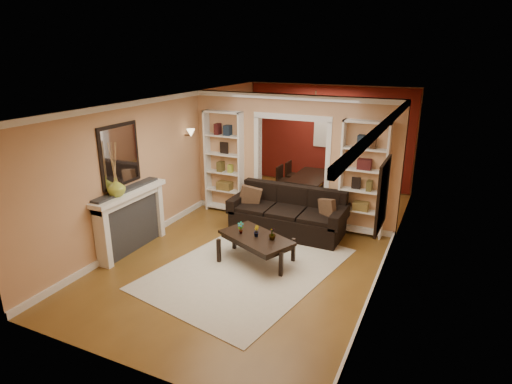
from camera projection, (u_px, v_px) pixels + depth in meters
The scene contains 30 objects.
floor at pixel (269, 239), 8.46m from camera, with size 8.00×8.00×0.00m, color brown.
ceiling at pixel (270, 100), 7.60m from camera, with size 8.00×8.00×0.00m, color white.
wall_back at pixel (329, 136), 11.47m from camera, with size 8.00×8.00×0.00m, color tan.
wall_front at pixel (123, 266), 4.59m from camera, with size 8.00×8.00×0.00m, color tan.
wall_left at pixel (171, 161), 8.93m from camera, with size 8.00×8.00×0.00m, color tan.
wall_right at pixel (393, 189), 7.13m from camera, with size 8.00×8.00×0.00m, color tan.
partition_wall at pixel (292, 159), 9.06m from camera, with size 4.50×0.15×2.70m, color tan.
red_back_panel at pixel (328, 137), 11.45m from camera, with size 4.44×0.04×2.64m, color maroon.
dining_window at pixel (328, 129), 11.34m from camera, with size 0.78×0.03×0.98m, color #8CA5CC.
area_rug at pixel (248, 268), 7.32m from camera, with size 2.46×3.44×0.01m, color beige.
sofa at pixel (287, 212), 8.62m from camera, with size 2.32×1.00×0.91m, color black.
pillow_left at pixel (250, 197), 8.87m from camera, with size 0.43×0.12×0.43m, color brown.
pillow_right at pixel (327, 210), 8.21m from camera, with size 0.38×0.11×0.38m, color brown.
coffee_table at pixel (256, 249), 7.47m from camera, with size 1.29×0.70×0.49m, color black.
plant_left at pixel (241, 228), 7.48m from camera, with size 0.11×0.08×0.22m, color #336626.
plant_center at pixel (256, 231), 7.37m from camera, with size 0.11×0.09×0.20m, color #336626.
plant_right at pixel (272, 234), 7.24m from camera, with size 0.12×0.12×0.21m, color #336626.
bookshelf_left at pixel (224, 162), 9.60m from camera, with size 0.90×0.30×2.30m, color white.
bookshelf_right at pixel (363, 179), 8.36m from camera, with size 0.90×0.30×2.30m, color white.
fireplace at pixel (132, 221), 7.82m from camera, with size 0.32×1.70×1.16m, color white.
vase at pixel (116, 187), 7.32m from camera, with size 0.31×0.31×0.33m, color #95A635.
mirror at pixel (120, 155), 7.49m from camera, with size 0.03×0.95×1.10m, color silver.
wall_sconce at pixel (189, 134), 9.21m from camera, with size 0.18×0.18×0.22m, color #FFE0A5.
framed_art at pixel (382, 195), 6.22m from camera, with size 0.04×0.85×1.05m, color black.
dining_table at pixel (312, 186), 10.86m from camera, with size 0.85×1.52×0.53m, color black.
dining_chair_nw at pixel (287, 181), 10.78m from camera, with size 0.40×0.40×0.80m, color black.
dining_chair_ne at pixel (330, 187), 10.34m from camera, with size 0.39×0.39×0.80m, color black.
dining_chair_sw at pixel (296, 176), 11.30m from camera, with size 0.38×0.38×0.77m, color black.
dining_chair_se at pixel (336, 181), 10.87m from camera, with size 0.37×0.37×0.76m, color black.
chandelier at pixel (315, 118), 10.14m from camera, with size 0.50×0.50×0.30m, color #3C291B.
Camera 1 is at (3.04, -7.11, 3.57)m, focal length 30.00 mm.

